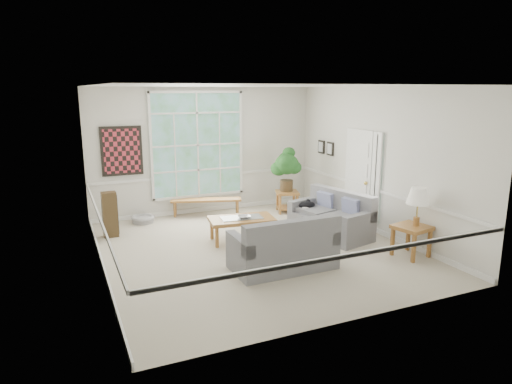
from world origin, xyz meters
The scene contains 24 objects.
floor centered at (0.00, 0.00, -0.01)m, with size 5.50×6.00×0.01m, color #AFA592.
ceiling centered at (0.00, 0.00, 3.00)m, with size 5.50×6.00×0.02m, color white.
wall_back centered at (0.00, 3.00, 1.50)m, with size 5.50×0.02×3.00m, color silver.
wall_front centered at (0.00, -3.00, 1.50)m, with size 5.50×0.02×3.00m, color silver.
wall_left centered at (-2.75, 0.00, 1.50)m, with size 0.02×6.00×3.00m, color silver.
wall_right centered at (2.75, 0.00, 1.50)m, with size 0.02×6.00×3.00m, color silver.
window_back centered at (-0.20, 2.96, 1.65)m, with size 2.30×0.08×2.40m, color white.
entry_door centered at (2.71, 0.60, 1.05)m, with size 0.08×0.90×2.10m, color white.
door_sidelight centered at (2.71, -0.03, 1.15)m, with size 0.08×0.26×1.90m, color white.
wall_art centered at (-1.95, 2.95, 1.60)m, with size 0.90×0.06×1.10m, color maroon.
wall_frame_near centered at (2.71, 1.75, 1.55)m, with size 0.04×0.26×0.32m, color black.
wall_frame_far centered at (2.71, 2.15, 1.55)m, with size 0.04×0.26×0.32m, color black.
loveseat_right centered at (1.72, 0.12, 0.45)m, with size 0.87×1.68×0.91m, color slate.
loveseat_front centered at (0.04, -1.04, 0.46)m, with size 1.70×0.88×0.92m, color slate.
coffee_table centered at (-0.06, 0.55, 0.24)m, with size 1.26×0.69×0.47m, color #935F2B.
pewter_bowl centered at (-0.03, 0.47, 0.51)m, with size 0.30×0.30×0.07m, color #95959A.
window_bench centered at (-0.12, 2.65, 0.19)m, with size 1.66×0.32×0.39m, color #935F2B.
end_table centered at (1.77, 2.11, 0.26)m, with size 0.52×0.52×0.52m, color #935F2B.
houseplant centered at (1.77, 2.16, 1.06)m, with size 0.63×0.63×1.07m, color #20541F, non-canonical shape.
side_table centered at (2.40, -1.47, 0.29)m, with size 0.56×0.56×0.57m, color #935F2B.
table_lamp centered at (2.46, -1.50, 0.92)m, with size 0.40×0.40×0.69m, color white, non-canonical shape.
pet_bed centered at (-1.62, 2.63, 0.07)m, with size 0.50×0.50×0.15m, color gray.
floor_speaker centered at (-2.40, 1.88, 0.46)m, with size 0.29×0.23×0.93m, color #3D2D19.
cat centered at (1.48, 0.67, 0.55)m, with size 0.37×0.26×0.18m, color black.
Camera 1 is at (-3.27, -7.46, 2.95)m, focal length 32.00 mm.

